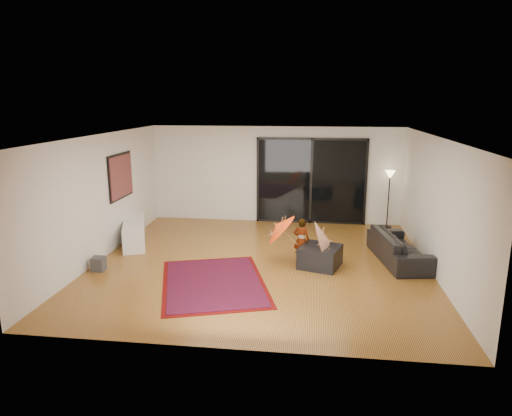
% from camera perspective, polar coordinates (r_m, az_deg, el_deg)
% --- Properties ---
extents(floor, '(7.00, 7.00, 0.00)m').
position_cam_1_polar(floor, '(9.85, 0.62, -6.88)').
color(floor, '#AE772F').
rests_on(floor, ground).
extents(ceiling, '(7.00, 7.00, 0.00)m').
position_cam_1_polar(ceiling, '(9.27, 0.66, 8.97)').
color(ceiling, white).
rests_on(ceiling, wall_back).
extents(wall_back, '(7.00, 0.00, 7.00)m').
position_cam_1_polar(wall_back, '(12.89, 2.46, 4.17)').
color(wall_back, silver).
rests_on(wall_back, floor).
extents(wall_front, '(7.00, 0.00, 7.00)m').
position_cam_1_polar(wall_front, '(6.14, -3.19, -6.29)').
color(wall_front, silver).
rests_on(wall_front, floor).
extents(wall_left, '(0.00, 7.00, 7.00)m').
position_cam_1_polar(wall_left, '(10.46, -18.77, 1.29)').
color(wall_left, silver).
rests_on(wall_left, floor).
extents(wall_right, '(0.00, 7.00, 7.00)m').
position_cam_1_polar(wall_right, '(9.72, 21.60, 0.17)').
color(wall_right, silver).
rests_on(wall_right, floor).
extents(sliding_door, '(3.06, 0.07, 2.40)m').
position_cam_1_polar(sliding_door, '(12.84, 6.89, 3.37)').
color(sliding_door, black).
rests_on(sliding_door, wall_back).
extents(painting, '(0.04, 1.28, 1.08)m').
position_cam_1_polar(painting, '(11.28, -16.53, 3.84)').
color(painting, black).
rests_on(painting, wall_left).
extents(media_console, '(1.15, 2.01, 0.54)m').
position_cam_1_polar(media_console, '(11.57, -14.95, -2.83)').
color(media_console, white).
rests_on(media_console, floor).
extents(speaker, '(0.26, 0.26, 0.28)m').
position_cam_1_polar(speaker, '(9.93, -19.09, -6.61)').
color(speaker, '#424244').
rests_on(speaker, floor).
extents(persian_rug, '(2.61, 3.11, 0.02)m').
position_cam_1_polar(persian_rug, '(8.87, -5.32, -9.25)').
color(persian_rug, '#500706').
rests_on(persian_rug, floor).
extents(sofa, '(1.17, 2.22, 0.62)m').
position_cam_1_polar(sofa, '(10.35, 17.47, -4.71)').
color(sofa, black).
rests_on(sofa, floor).
extents(ottoman, '(0.98, 0.98, 0.44)m').
position_cam_1_polar(ottoman, '(9.67, 8.01, -6.02)').
color(ottoman, black).
rests_on(ottoman, floor).
extents(floor_lamp, '(0.27, 0.27, 1.57)m').
position_cam_1_polar(floor_lamp, '(12.78, 16.35, 3.04)').
color(floor_lamp, black).
rests_on(floor_lamp, floor).
extents(child, '(0.38, 0.28, 0.96)m').
position_cam_1_polar(child, '(9.84, 5.70, -4.02)').
color(child, '#999999').
rests_on(child, floor).
extents(parasol_orange, '(0.66, 0.80, 0.86)m').
position_cam_1_polar(parasol_orange, '(9.75, 2.49, -2.58)').
color(parasol_orange, '#F6410C').
rests_on(parasol_orange, child).
extents(parasol_white, '(0.53, 0.98, 0.99)m').
position_cam_1_polar(parasol_white, '(9.70, 9.23, -4.25)').
color(parasol_white, silver).
rests_on(parasol_white, floor).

